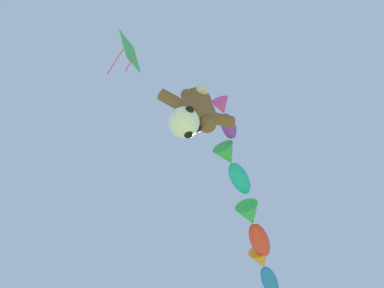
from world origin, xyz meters
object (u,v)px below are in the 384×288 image
Objects in this scene: soccer_ball_kite at (184,123)px; diamond_kite at (129,53)px; fish_kite_cobalt at (265,270)px; teddy_bear_kite at (197,109)px; fish_kite_crimson at (255,228)px; fish_kite_violet at (225,117)px; fish_kite_teal at (233,167)px.

soccer_ball_kite is 0.28× the size of diamond_kite.
fish_kite_cobalt reaches higher than soccer_ball_kite.
fish_kite_crimson is (3.82, 3.61, 0.80)m from teddy_bear_kite.
teddy_bear_kite reaches higher than soccer_ball_kite.
fish_kite_teal is at bearing 57.07° from fish_kite_violet.
teddy_bear_kite is 1.13× the size of fish_kite_crimson.
fish_kite_violet is at bearing -128.20° from fish_kite_cobalt.
diamond_kite is at bearing -147.08° from fish_kite_crimson.
fish_kite_teal is at bearing -132.44° from fish_kite_crimson.
teddy_bear_kite is 1.26× the size of fish_kite_teal.
fish_kite_violet is 3.82m from diamond_kite.
fish_kite_crimson is at bearing -127.68° from fish_kite_cobalt.
soccer_ball_kite is at bearing 166.86° from teddy_bear_kite.
teddy_bear_kite is 7.36m from fish_kite_cobalt.
soccer_ball_kite is 0.46× the size of fish_kite_cobalt.
fish_kite_cobalt is (2.93, 3.46, -0.22)m from fish_kite_teal.
fish_kite_violet reaches higher than fish_kite_crimson.
teddy_bear_kite is 1.45m from soccer_ball_kite.
fish_kite_teal reaches higher than soccer_ball_kite.
soccer_ball_kite is 3.54m from diamond_kite.
soccer_ball_kite is 7.85m from fish_kite_cobalt.
teddy_bear_kite is at bearing -134.09° from fish_kite_cobalt.
teddy_bear_kite reaches higher than fish_kite_cobalt.
soccer_ball_kite is at bearing -136.51° from fish_kite_cobalt.
fish_kite_cobalt reaches higher than fish_kite_crimson.
fish_kite_cobalt is at bearing 51.80° from fish_kite_violet.
soccer_ball_kite is 0.48× the size of fish_kite_teal.
fish_kite_teal is 0.59× the size of diamond_kite.
fish_kite_violet is (1.19, 0.30, 1.41)m from teddy_bear_kite.
diamond_kite is at bearing -164.83° from soccer_ball_kite.
fish_kite_cobalt is 0.61× the size of diamond_kite.
fish_kite_teal is (2.52, 1.71, 2.50)m from soccer_ball_kite.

